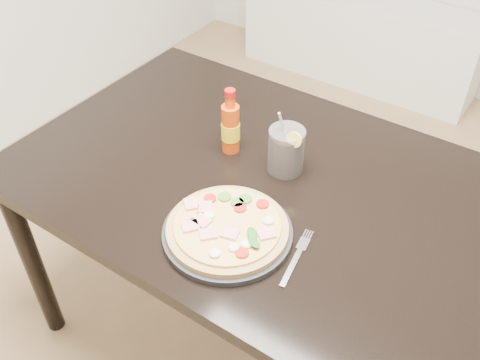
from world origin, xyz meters
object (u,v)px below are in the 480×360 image
Objects in this scene: dining_table at (264,200)px; plate at (227,233)px; hot_sauce_bottle at (231,127)px; cola_cup at (286,151)px; pizza at (227,227)px; fork at (297,256)px; media_console at (359,39)px.

plate is (0.04, -0.23, 0.09)m from dining_table.
dining_table is 6.95× the size of hot_sauce_bottle.
pizza is at bearing -87.53° from cola_cup.
dining_table is at bearing 128.18° from fork.
dining_table is 7.41× the size of cola_cup.
dining_table is at bearing -74.98° from media_console.
plate is 2.24m from media_console.
dining_table is 0.16m from cola_cup.
pizza is at bearing -80.77° from dining_table.
cola_cup is 0.13× the size of media_console.
plate is 0.18m from fork.
dining_table is at bearing 99.40° from plate.
pizza is at bearing -166.98° from plate.
plate is 0.30m from cola_cup.
hot_sauce_bottle is (-0.19, 0.28, 0.05)m from pizza.
fork is at bearing -42.35° from dining_table.
hot_sauce_bottle reaches higher than dining_table.
plate is at bearing -75.58° from media_console.
cola_cup is (-0.01, 0.30, 0.03)m from pizza.
dining_table is 0.25m from plate.
plate reaches higher than dining_table.
plate is at bearing 13.02° from pizza.
cola_cup is (0.02, 0.07, 0.15)m from dining_table.
cola_cup reaches higher than dining_table.
pizza is at bearing -177.80° from fork.
pizza is 0.30m from cola_cup.
media_console is (-0.51, 1.89, -0.42)m from dining_table.
media_console is at bearing 99.59° from fork.
hot_sauce_bottle is at bearing -175.37° from cola_cup.
hot_sauce_bottle is 1.07× the size of fork.
hot_sauce_bottle reaches higher than pizza.
plate is at bearing -80.60° from dining_table.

